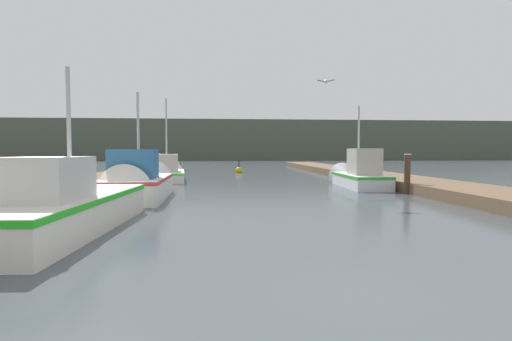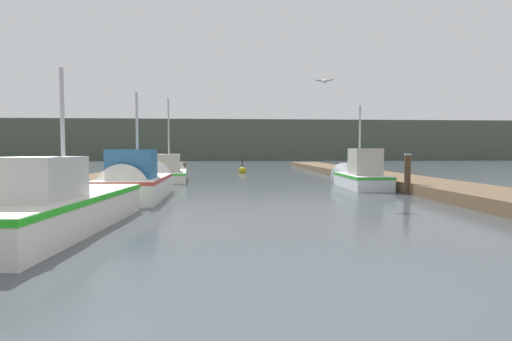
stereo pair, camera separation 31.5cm
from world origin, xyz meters
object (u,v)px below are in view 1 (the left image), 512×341
(fishing_boat_0, at_px, (80,203))
(mooring_piling_0, at_px, (159,164))
(mooring_piling_1, at_px, (159,166))
(mooring_piling_2, at_px, (407,174))
(fishing_boat_2, at_px, (357,175))
(mooring_piling_3, at_px, (161,165))
(fishing_boat_1, at_px, (140,182))
(seagull_1, at_px, (326,81))
(fishing_boat_3, at_px, (167,173))
(channel_buoy, at_px, (239,171))

(fishing_boat_0, height_order, mooring_piling_0, fishing_boat_0)
(mooring_piling_1, relative_size, mooring_piling_2, 0.70)
(fishing_boat_2, xyz_separation_m, mooring_piling_3, (-9.48, 9.61, 0.08))
(fishing_boat_0, height_order, mooring_piling_1, fishing_boat_0)
(fishing_boat_2, bearing_deg, fishing_boat_1, -156.79)
(mooring_piling_3, xyz_separation_m, seagull_1, (7.16, -13.24, 3.14))
(fishing_boat_3, height_order, seagull_1, fishing_boat_3)
(fishing_boat_3, height_order, mooring_piling_1, fishing_boat_3)
(mooring_piling_0, xyz_separation_m, seagull_1, (7.31, -13.46, 3.04))
(fishing_boat_0, height_order, fishing_boat_3, fishing_boat_3)
(fishing_boat_1, height_order, mooring_piling_0, fishing_boat_1)
(fishing_boat_0, relative_size, fishing_boat_1, 1.33)
(mooring_piling_2, height_order, channel_buoy, mooring_piling_2)
(fishing_boat_2, distance_m, channel_buoy, 11.56)
(mooring_piling_0, bearing_deg, channel_buoy, 9.15)
(fishing_boat_1, bearing_deg, mooring_piling_1, 94.43)
(fishing_boat_2, distance_m, mooring_piling_2, 3.04)
(fishing_boat_0, bearing_deg, channel_buoy, 81.35)
(fishing_boat_1, bearing_deg, mooring_piling_0, 94.52)
(fishing_boat_0, relative_size, mooring_piling_2, 4.59)
(mooring_piling_0, relative_size, mooring_piling_1, 1.34)
(fishing_boat_3, distance_m, channel_buoy, 7.50)
(fishing_boat_0, xyz_separation_m, seagull_1, (6.21, 4.21, 3.26))
(fishing_boat_1, relative_size, fishing_boat_3, 0.91)
(fishing_boat_3, height_order, mooring_piling_3, fishing_boat_3)
(fishing_boat_0, xyz_separation_m, mooring_piling_0, (-1.11, 17.67, 0.21))
(fishing_boat_0, bearing_deg, fishing_boat_2, 46.36)
(fishing_boat_3, distance_m, mooring_piling_2, 11.66)
(mooring_piling_2, xyz_separation_m, mooring_piling_3, (-10.24, 12.54, -0.14))
(fishing_boat_1, relative_size, seagull_1, 8.56)
(fishing_boat_1, distance_m, channel_buoy, 14.38)
(fishing_boat_3, bearing_deg, fishing_boat_1, -94.58)
(mooring_piling_2, distance_m, seagull_1, 4.36)
(mooring_piling_1, distance_m, channel_buoy, 5.23)
(fishing_boat_0, bearing_deg, mooring_piling_1, 97.32)
(mooring_piling_2, height_order, seagull_1, seagull_1)
(mooring_piling_3, bearing_deg, mooring_piling_2, -50.76)
(fishing_boat_0, height_order, mooring_piling_3, fishing_boat_0)
(fishing_boat_2, bearing_deg, channel_buoy, 114.64)
(fishing_boat_0, relative_size, mooring_piling_1, 6.60)
(fishing_boat_2, height_order, mooring_piling_3, fishing_boat_2)
(mooring_piling_0, bearing_deg, fishing_boat_0, -86.42)
(fishing_boat_2, xyz_separation_m, mooring_piling_1, (-9.64, 9.99, 0.02))
(mooring_piling_0, distance_m, seagull_1, 15.62)
(fishing_boat_2, xyz_separation_m, channel_buoy, (-4.46, 10.66, -0.33))
(fishing_boat_0, relative_size, fishing_boat_3, 1.21)
(fishing_boat_2, relative_size, mooring_piling_2, 3.38)
(mooring_piling_0, relative_size, channel_buoy, 1.30)
(fishing_boat_2, height_order, seagull_1, seagull_1)
(mooring_piling_1, distance_m, seagull_1, 15.79)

